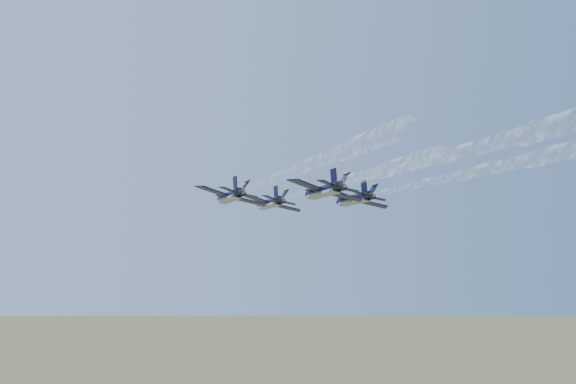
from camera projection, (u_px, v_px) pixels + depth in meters
name	position (u px, v px, depth m)	size (l,w,h in m)	color
jet_lead	(269.00, 203.00, 125.69)	(11.01, 14.51, 3.93)	black
jet_left	(230.00, 196.00, 110.30)	(11.01, 14.51, 3.93)	black
jet_right	(353.00, 199.00, 116.11)	(11.01, 14.51, 3.93)	black
jet_slot	(323.00, 191.00, 100.57)	(11.01, 14.51, 3.93)	black
smoke_trail_lead	(364.00, 181.00, 87.54)	(5.42, 52.00, 2.18)	white
smoke_trail_left	(324.00, 166.00, 72.15)	(5.42, 52.00, 2.18)	white
smoke_trail_right	(501.00, 173.00, 77.97)	(5.42, 52.00, 2.18)	white
smoke_trail_slot	(489.00, 153.00, 62.43)	(5.42, 52.00, 2.18)	white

